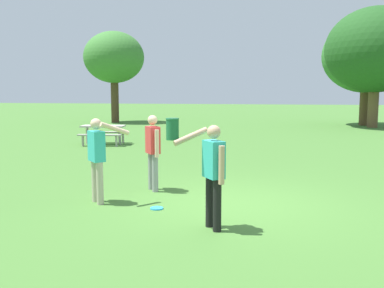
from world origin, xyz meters
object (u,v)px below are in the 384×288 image
(frisbee, at_px, (157,208))
(tree_tall_left, at_px, (114,58))
(tree_broad_center, at_px, (367,56))
(person_thrower, at_px, (153,148))
(person_catcher, at_px, (213,169))
(person_bystander, at_px, (97,154))
(trash_can_further_along, at_px, (172,129))
(tree_far_right, at_px, (376,50))
(picnic_table_near, at_px, (103,131))

(frisbee, height_order, tree_tall_left, tree_tall_left)
(tree_broad_center, bearing_deg, person_thrower, -113.43)
(person_catcher, bearing_deg, person_bystander, 153.03)
(trash_can_further_along, relative_size, tree_far_right, 0.14)
(person_catcher, height_order, picnic_table_near, person_catcher)
(person_catcher, bearing_deg, trash_can_further_along, 105.26)
(person_thrower, relative_size, tree_tall_left, 0.27)
(frisbee, distance_m, tree_broad_center, 22.60)
(person_thrower, bearing_deg, tree_far_right, 64.36)
(picnic_table_near, bearing_deg, tree_broad_center, 43.63)
(person_bystander, distance_m, tree_tall_left, 21.70)
(trash_can_further_along, xyz_separation_m, tree_broad_center, (10.02, 9.78, 3.78))
(person_bystander, distance_m, tree_far_right, 21.42)
(tree_tall_left, relative_size, tree_broad_center, 0.93)
(trash_can_further_along, relative_size, tree_broad_center, 0.15)
(person_thrower, xyz_separation_m, trash_can_further_along, (-1.66, 9.53, -0.46))
(picnic_table_near, bearing_deg, frisbee, -63.22)
(trash_can_further_along, xyz_separation_m, tree_far_right, (10.19, 8.25, 3.98))
(frisbee, bearing_deg, picnic_table_near, 116.78)
(person_thrower, distance_m, person_bystander, 1.42)
(person_bystander, height_order, tree_far_right, tree_far_right)
(tree_tall_left, bearing_deg, frisbee, -68.28)
(person_thrower, relative_size, tree_far_right, 0.24)
(trash_can_further_along, distance_m, tree_tall_left, 11.96)
(person_catcher, xyz_separation_m, person_bystander, (-2.37, 1.21, 0.00))
(person_catcher, xyz_separation_m, picnic_table_near, (-5.64, 9.87, -0.40))
(trash_can_further_along, distance_m, tree_broad_center, 14.51)
(person_thrower, xyz_separation_m, tree_far_right, (8.53, 17.78, 3.52))
(person_thrower, bearing_deg, trash_can_further_along, 99.87)
(person_catcher, distance_m, tree_far_right, 21.62)
(trash_can_further_along, height_order, tree_broad_center, tree_broad_center)
(person_catcher, xyz_separation_m, trash_can_further_along, (-3.25, 11.93, -0.48))
(frisbee, height_order, picnic_table_near, picnic_table_near)
(picnic_table_near, xyz_separation_m, tree_broad_center, (12.42, 11.84, 3.70))
(trash_can_further_along, bearing_deg, person_bystander, -85.31)
(tree_tall_left, bearing_deg, trash_can_further_along, -57.59)
(person_catcher, bearing_deg, frisbee, 139.81)
(person_thrower, bearing_deg, tree_broad_center, 66.57)
(person_bystander, distance_m, picnic_table_near, 9.27)
(picnic_table_near, relative_size, trash_can_further_along, 1.92)
(trash_can_further_along, height_order, tree_tall_left, tree_tall_left)
(person_bystander, relative_size, frisbee, 6.83)
(person_catcher, distance_m, person_bystander, 2.66)
(person_thrower, distance_m, frisbee, 1.76)
(frisbee, relative_size, tree_broad_center, 0.04)
(person_catcher, distance_m, trash_can_further_along, 12.37)
(person_thrower, xyz_separation_m, frisbee, (0.44, -1.42, -0.93))
(person_thrower, xyz_separation_m, person_catcher, (1.60, -2.40, 0.02))
(tree_broad_center, bearing_deg, frisbee, -110.92)
(person_catcher, relative_size, tree_far_right, 0.24)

